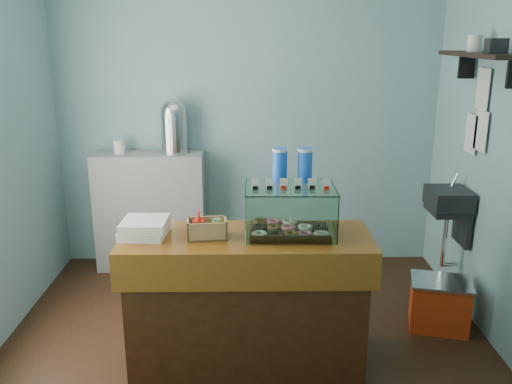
{
  "coord_description": "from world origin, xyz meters",
  "views": [
    {
      "loc": [
        0.02,
        -3.48,
        2.13
      ],
      "look_at": [
        0.06,
        -0.15,
        1.16
      ],
      "focal_mm": 38.0,
      "sensor_mm": 36.0,
      "label": 1
    }
  ],
  "objects_px": {
    "coffee_urn": "(174,125)",
    "counter": "(247,299)",
    "display_case": "(289,206)",
    "red_cooler": "(439,304)"
  },
  "relations": [
    {
      "from": "counter",
      "to": "coffee_urn",
      "type": "xyz_separation_m",
      "value": [
        -0.65,
        1.59,
        0.9
      ]
    },
    {
      "from": "counter",
      "to": "coffee_urn",
      "type": "relative_size",
      "value": 3.27
    },
    {
      "from": "display_case",
      "to": "coffee_urn",
      "type": "height_order",
      "value": "coffee_urn"
    },
    {
      "from": "display_case",
      "to": "red_cooler",
      "type": "height_order",
      "value": "display_case"
    },
    {
      "from": "coffee_urn",
      "to": "counter",
      "type": "bearing_deg",
      "value": -67.67
    },
    {
      "from": "counter",
      "to": "display_case",
      "type": "xyz_separation_m",
      "value": [
        0.28,
        0.07,
        0.62
      ]
    },
    {
      "from": "coffee_urn",
      "to": "red_cooler",
      "type": "distance_m",
      "value": 2.67
    },
    {
      "from": "coffee_urn",
      "to": "red_cooler",
      "type": "relative_size",
      "value": 0.97
    },
    {
      "from": "counter",
      "to": "coffee_urn",
      "type": "bearing_deg",
      "value": 112.33
    },
    {
      "from": "display_case",
      "to": "red_cooler",
      "type": "xyz_separation_m",
      "value": [
        1.17,
        0.34,
        -0.88
      ]
    }
  ]
}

